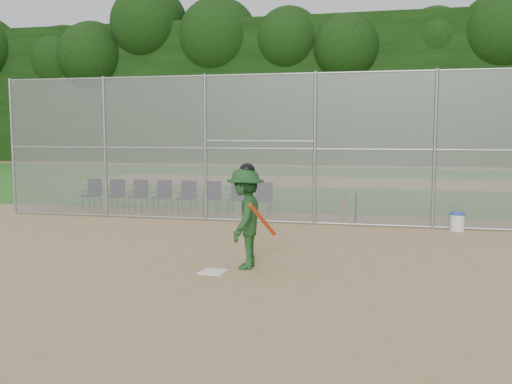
% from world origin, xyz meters
% --- Properties ---
extents(ground, '(100.00, 100.00, 0.00)m').
position_xyz_m(ground, '(0.00, 0.00, 0.00)').
color(ground, tan).
rests_on(ground, ground).
extents(grass_strip, '(100.00, 100.00, 0.00)m').
position_xyz_m(grass_strip, '(0.00, 18.00, 0.01)').
color(grass_strip, '#2A6F21').
rests_on(grass_strip, ground).
extents(dirt_patch_far, '(24.00, 24.00, 0.00)m').
position_xyz_m(dirt_patch_far, '(0.00, 18.00, 0.01)').
color(dirt_patch_far, tan).
rests_on(dirt_patch_far, ground).
extents(backstop_fence, '(16.09, 0.09, 4.00)m').
position_xyz_m(backstop_fence, '(0.00, 5.00, 2.07)').
color(backstop_fence, gray).
rests_on(backstop_fence, ground).
extents(treeline, '(81.00, 60.00, 11.00)m').
position_xyz_m(treeline, '(0.00, 20.00, 5.50)').
color(treeline, black).
rests_on(treeline, ground).
extents(home_plate, '(0.47, 0.47, 0.02)m').
position_xyz_m(home_plate, '(-0.06, -0.55, 0.01)').
color(home_plate, white).
rests_on(home_plate, ground).
extents(batter_at_plate, '(0.94, 1.30, 1.90)m').
position_xyz_m(batter_at_plate, '(0.41, -0.09, 0.92)').
color(batter_at_plate, '#1D4A20').
rests_on(batter_at_plate, ground).
extents(water_cooler, '(0.36, 0.36, 0.45)m').
position_xyz_m(water_cooler, '(4.58, 4.85, 0.23)').
color(water_cooler, white).
rests_on(water_cooler, ground).
extents(spare_bats, '(0.36, 0.33, 0.83)m').
position_xyz_m(spare_bats, '(1.91, 5.44, 0.41)').
color(spare_bats, '#D84C14').
rests_on(spare_bats, ground).
extents(chair_0, '(0.54, 0.52, 0.96)m').
position_xyz_m(chair_0, '(-6.24, 6.38, 0.48)').
color(chair_0, '#0E1335').
rests_on(chair_0, ground).
extents(chair_1, '(0.54, 0.52, 0.96)m').
position_xyz_m(chair_1, '(-5.45, 6.38, 0.48)').
color(chair_1, '#0E1335').
rests_on(chair_1, ground).
extents(chair_2, '(0.54, 0.52, 0.96)m').
position_xyz_m(chair_2, '(-4.65, 6.38, 0.48)').
color(chair_2, '#0E1335').
rests_on(chair_2, ground).
extents(chair_3, '(0.54, 0.52, 0.96)m').
position_xyz_m(chair_3, '(-3.86, 6.38, 0.48)').
color(chair_3, '#0E1335').
rests_on(chair_3, ground).
extents(chair_4, '(0.54, 0.52, 0.96)m').
position_xyz_m(chair_4, '(-3.07, 6.38, 0.48)').
color(chair_4, '#0E1335').
rests_on(chair_4, ground).
extents(chair_5, '(0.54, 0.52, 0.96)m').
position_xyz_m(chair_5, '(-2.27, 6.38, 0.48)').
color(chair_5, '#0E1335').
rests_on(chair_5, ground).
extents(chair_6, '(0.54, 0.52, 0.96)m').
position_xyz_m(chair_6, '(-1.48, 6.38, 0.48)').
color(chair_6, '#0E1335').
rests_on(chair_6, ground).
extents(chair_7, '(0.54, 0.52, 0.96)m').
position_xyz_m(chair_7, '(-0.68, 6.38, 0.48)').
color(chair_7, '#0E1335').
rests_on(chair_7, ground).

